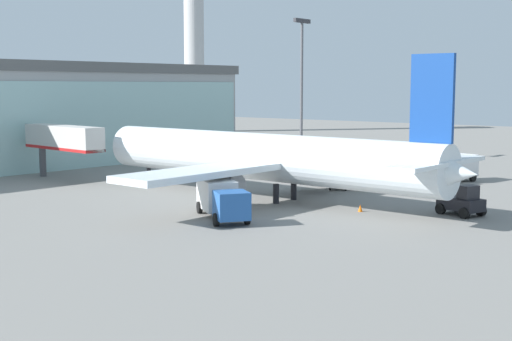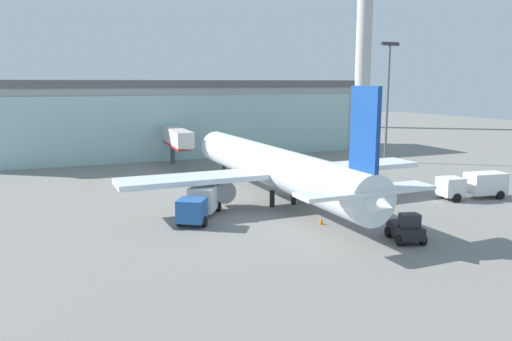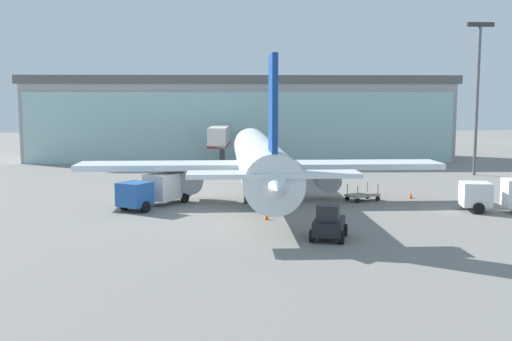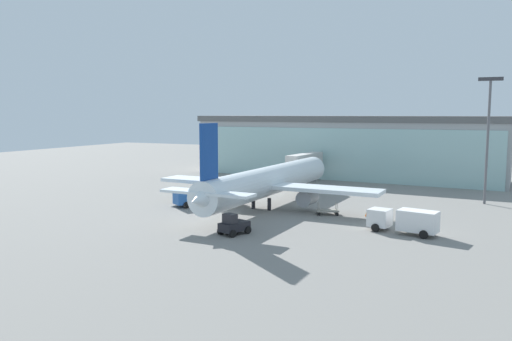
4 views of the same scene
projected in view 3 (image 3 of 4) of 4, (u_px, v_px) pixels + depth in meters
The scene contains 11 objects.
ground at pixel (270, 206), 50.14m from camera, with size 240.00×240.00×0.00m, color gray.
terminal_building at pixel (240, 118), 90.14m from camera, with size 63.20×17.25×12.32m.
jet_bridge at pixel (220, 137), 76.54m from camera, with size 3.38×11.63×5.53m.
apron_light_mast at pixel (478, 85), 69.92m from camera, with size 3.20×0.40×17.81m.
airplane at pixel (259, 160), 53.52m from camera, with size 31.81×37.94×11.74m.
catering_truck at pixel (157, 189), 50.22m from camera, with size 5.97×7.25×2.65m.
fuel_truck at pixel (512, 194), 47.45m from camera, with size 7.59×3.63×2.65m.
baggage_cart at pixel (363, 195), 52.87m from camera, with size 3.21×2.59×1.50m.
pushback_tug at pixel (329, 224), 38.18m from camera, with size 3.00×3.60×2.30m.
safety_cone_nose at pixel (266, 216), 44.59m from camera, with size 0.36×0.36×0.55m, color orange.
safety_cone_wingtip at pixel (411, 195), 54.31m from camera, with size 0.36×0.36×0.55m, color orange.
Camera 3 is at (-5.52, -49.15, 8.88)m, focal length 42.00 mm.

